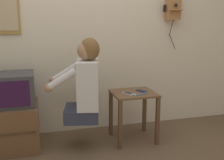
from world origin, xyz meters
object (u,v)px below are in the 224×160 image
wall_phone_antique (173,7)px  cell_phone_held (128,94)px  framed_picture (2,9)px  cell_phone_spare (141,91)px  television (10,89)px  toothbrush (140,94)px  person (85,83)px

wall_phone_antique → cell_phone_held: (-0.74, -0.46, -0.96)m
framed_picture → cell_phone_spare: framed_picture is taller
television → toothbrush: 1.39m
wall_phone_antique → toothbrush: 1.26m
person → television: bearing=87.4°
television → cell_phone_spare: 1.44m
wall_phone_antique → framed_picture: size_ratio=1.35×
person → cell_phone_held: size_ratio=6.56×
wall_phone_antique → cell_phone_spare: 1.17m
cell_phone_spare → wall_phone_antique: bearing=8.4°
wall_phone_antique → person: bearing=-159.2°
cell_phone_held → person: bearing=142.7°
person → cell_phone_spare: 0.69m
cell_phone_held → framed_picture: bearing=121.4°
cell_phone_spare → toothbrush: 0.17m
framed_picture → toothbrush: 1.78m
person → framed_picture: framed_picture is taller
toothbrush → cell_phone_spare: bearing=-48.3°
television → toothbrush: (1.36, -0.27, -0.08)m
television → wall_phone_antique: wall_phone_antique is taller
television → wall_phone_antique: (1.99, 0.27, 0.88)m
framed_picture → cell_phone_held: framed_picture is taller
cell_phone_held → cell_phone_spare: bearing=-14.2°
person → cell_phone_spare: (0.67, 0.08, -0.16)m
toothbrush → television: bearing=56.6°
television → cell_phone_spare: bearing=-4.7°
wall_phone_antique → toothbrush: size_ratio=4.26×
cell_phone_spare → person: bearing=160.2°
person → television: (-0.77, 0.20, -0.07)m
person → television: 0.80m
toothbrush → framed_picture: bearing=45.3°
television → framed_picture: size_ratio=0.91×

